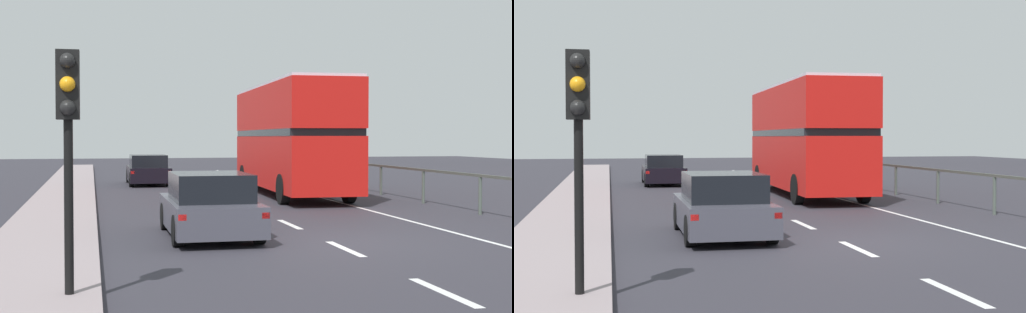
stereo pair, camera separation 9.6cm
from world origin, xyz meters
The scene contains 8 objects.
ground_plane centered at (0.00, 0.00, -0.05)m, with size 73.21×120.00×0.10m, color #2F2D35.
near_sidewalk_kerb centered at (-5.81, 0.00, 0.07)m, with size 2.14×80.00×0.14m, color gray.
lane_paint_markings centered at (1.95, 8.93, 0.00)m, with size 3.41×46.00×0.01m.
bridge_side_railing centered at (5.86, 9.00, 0.93)m, with size 0.10×42.00×1.15m.
double_decker_bus_red centered at (2.52, 11.56, 2.25)m, with size 2.89×10.47×4.19m.
hatchback_car_near centered at (-2.33, 1.19, 0.68)m, with size 1.92×4.10×1.42m.
traffic_signal_pole centered at (-5.16, -4.65, 2.53)m, with size 0.30×0.42×3.19m.
sedan_car_ahead centered at (-2.30, 18.80, 0.67)m, with size 1.90×4.60×1.39m.
Camera 1 is at (-4.86, -14.12, 2.20)m, focal length 49.32 mm.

